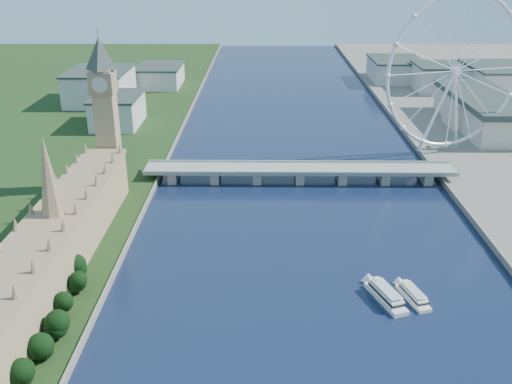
{
  "coord_description": "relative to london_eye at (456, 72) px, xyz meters",
  "views": [
    {
      "loc": [
        -26.16,
        -80.62,
        150.93
      ],
      "look_at": [
        -29.83,
        210.0,
        28.58
      ],
      "focal_mm": 40.0,
      "sensor_mm": 36.0,
      "label": 1
    }
  ],
  "objects": [
    {
      "name": "parliament_range",
      "position": [
        -247.98,
        -185.08,
        -49.04
      ],
      "size": [
        24.0,
        200.0,
        70.0
      ],
      "color": "tan",
      "rests_on": "ground"
    },
    {
      "name": "big_ben",
      "position": [
        -247.98,
        -77.08,
        -0.95
      ],
      "size": [
        20.02,
        20.02,
        110.0
      ],
      "color": "tan",
      "rests_on": "ground"
    },
    {
      "name": "westminster_bridge",
      "position": [
        -119.98,
        -55.08,
        -60.89
      ],
      "size": [
        220.0,
        22.0,
        9.5
      ],
      "color": "gray",
      "rests_on": "ground"
    },
    {
      "name": "london_eye",
      "position": [
        0.0,
        0.0,
        0.0
      ],
      "size": [
        113.6,
        39.12,
        124.3
      ],
      "color": "silver",
      "rests_on": "ground"
    },
    {
      "name": "county_hall",
      "position": [
        55.02,
        74.92,
        -67.52
      ],
      "size": [
        54.0,
        144.0,
        35.0
      ],
      "primitive_type": null,
      "color": "beige",
      "rests_on": "ground"
    },
    {
      "name": "city_skyline",
      "position": [
        -80.75,
        205.0,
        -50.56
      ],
      "size": [
        505.0,
        280.0,
        32.0
      ],
      "color": "beige",
      "rests_on": "ground"
    },
    {
      "name": "tour_boat_near",
      "position": [
        -88.05,
        -207.77,
        -67.52
      ],
      "size": [
        18.13,
        32.3,
        6.96
      ],
      "primitive_type": null,
      "rotation": [
        0.0,
        0.0,
        0.34
      ],
      "color": "silver",
      "rests_on": "ground"
    },
    {
      "name": "tour_boat_far",
      "position": [
        -75.04,
        -206.86,
        -67.52
      ],
      "size": [
        13.8,
        27.34,
        5.83
      ],
      "primitive_type": null,
      "rotation": [
        0.0,
        0.0,
        0.28
      ],
      "color": "white",
      "rests_on": "ground"
    }
  ]
}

